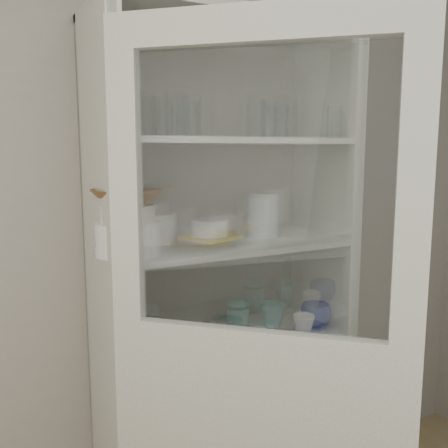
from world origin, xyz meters
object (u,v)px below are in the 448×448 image
plate_stack_back (152,227)px  cream_bowl (127,214)px  goblet_2 (274,120)px  white_canister (125,341)px  pantry_cabinet (217,314)px  cream_dish (202,431)px  goblet_0 (116,114)px  yellow_trivet (210,237)px  measuring_cups (210,345)px  glass_platter (210,241)px  mug_white (303,325)px  cupboard_door (257,404)px  goblet_3 (278,117)px  terracotta_bowl (127,197)px  tin_box (262,412)px  teal_jar (238,316)px  goblet_1 (175,117)px  plate_stack_front (128,238)px  mug_teal (272,315)px  white_ramekin (210,227)px  grey_bowl_stack (263,215)px  mug_blue (316,315)px

plate_stack_back → cream_bowl: (-0.15, -0.19, 0.09)m
goblet_2 → white_canister: bearing=-173.3°
pantry_cabinet → cream_dish: (-0.11, -0.09, -0.44)m
goblet_0 → yellow_trivet: 0.57m
cream_bowl → measuring_cups: (0.31, -0.01, -0.52)m
plate_stack_back → pantry_cabinet: bearing=-12.8°
glass_platter → mug_white: (0.37, -0.11, -0.37)m
cupboard_door → goblet_3: size_ratio=10.87×
terracotta_bowl → cream_dish: terracotta_bowl is taller
goblet_0 → tin_box: 1.38m
teal_jar → goblet_1: bearing=169.7°
tin_box → pantry_cabinet: bearing=158.9°
terracotta_bowl → cream_dish: bearing=8.7°
plate_stack_front → white_canister: bearing=90.0°
goblet_1 → glass_platter: 0.49m
cream_bowl → yellow_trivet: size_ratio=1.03×
plate_stack_front → yellow_trivet: (0.34, 0.06, -0.03)m
plate_stack_back → glass_platter: plate_stack_back is taller
goblet_3 → cream_dish: size_ratio=0.75×
terracotta_bowl → mug_white: bearing=-4.0°
cupboard_door → mug_teal: 0.69m
yellow_trivet → mug_white: bearing=-16.4°
white_ramekin → mug_white: 0.57m
cream_bowl → grey_bowl_stack: grey_bowl_stack is taller
cupboard_door → white_canister: size_ratio=16.56×
goblet_3 → white_canister: goblet_3 is taller
goblet_0 → goblet_1: (0.23, -0.01, -0.00)m
goblet_1 → white_ramekin: goblet_1 is taller
pantry_cabinet → cupboard_door: (-0.17, -0.60, -0.07)m
tin_box → plate_stack_front: bearing=-173.7°
goblet_0 → teal_jar: (0.48, -0.05, -0.83)m
goblet_2 → teal_jar: bearing=-172.3°
grey_bowl_stack → plate_stack_back: bearing=166.7°
mug_white → cream_dish: 0.59m
goblet_0 → terracotta_bowl: goblet_0 is taller
white_canister → cream_dish: 0.52m
goblet_3 → glass_platter: goblet_3 is taller
goblet_3 → yellow_trivet: (-0.36, -0.08, -0.47)m
measuring_cups → white_ramekin: bearing=63.4°
glass_platter → grey_bowl_stack: grey_bowl_stack is taller
cream_dish → mug_blue: bearing=-4.6°
tin_box → cream_dish: bearing=-176.1°
pantry_cabinet → plate_stack_back: pantry_cabinet is taller
teal_jar → measuring_cups: (-0.20, -0.14, -0.04)m
cream_dish → plate_stack_front: bearing=-171.3°
white_ramekin → tin_box: white_ramekin is taller
tin_box → cream_bowl: bearing=-173.7°
pantry_cabinet → grey_bowl_stack: pantry_cabinet is taller
white_canister → mug_teal: bearing=1.5°
cream_bowl → goblet_0: bearing=82.4°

